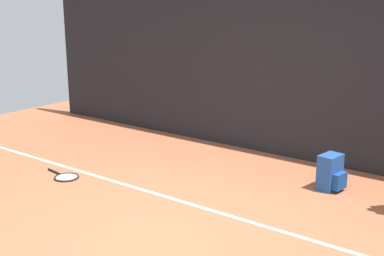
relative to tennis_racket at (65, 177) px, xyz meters
The scene contains 5 objects.
ground_plane 2.12m from the tennis_racket, 11.32° to the right, with size 12.00×12.00×0.00m, color #9E5638.
back_fence 3.51m from the tennis_racket, 51.17° to the left, with size 10.00×0.10×2.35m, color black.
court_line 2.10m from the tennis_racket, ahead, with size 9.00×0.05×0.00m, color white.
tennis_racket is the anchor object (origin of this frame).
backpack 3.38m from the tennis_racket, 29.70° to the left, with size 0.32×0.33×0.44m.
Camera 1 is at (2.94, -3.55, 2.29)m, focal length 46.94 mm.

